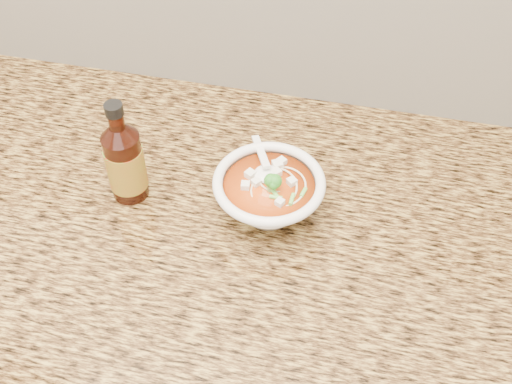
# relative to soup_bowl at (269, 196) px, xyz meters

# --- Properties ---
(cabinet) EXTENTS (4.00, 0.65, 0.86)m
(cabinet) POSITION_rel_soup_bowl_xyz_m (-0.21, -0.02, -0.51)
(cabinet) COLOR black
(cabinet) RESTS_ON ground
(counter_slab) EXTENTS (4.00, 0.68, 0.04)m
(counter_slab) POSITION_rel_soup_bowl_xyz_m (-0.21, -0.02, -0.06)
(counter_slab) COLOR #A9883E
(counter_slab) RESTS_ON cabinet
(soup_bowl) EXTENTS (0.17, 0.19, 0.09)m
(soup_bowl) POSITION_rel_soup_bowl_xyz_m (0.00, 0.00, 0.00)
(soup_bowl) COLOR white
(soup_bowl) RESTS_ON counter_slab
(hot_sauce_bottle) EXTENTS (0.07, 0.07, 0.18)m
(hot_sauce_bottle) POSITION_rel_soup_bowl_xyz_m (-0.23, -0.01, 0.03)
(hot_sauce_bottle) COLOR #3E1208
(hot_sauce_bottle) RESTS_ON counter_slab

